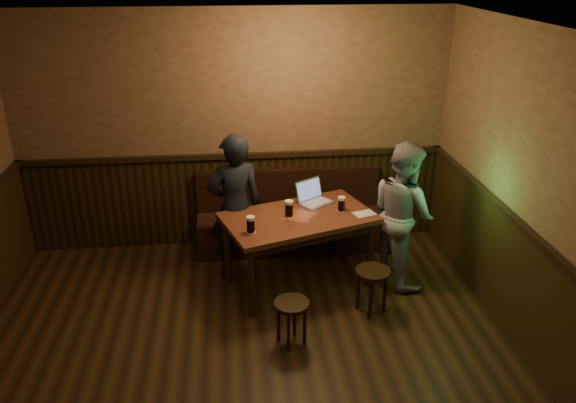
% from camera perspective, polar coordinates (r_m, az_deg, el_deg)
% --- Properties ---
extents(room, '(5.04, 6.04, 2.84)m').
position_cam_1_polar(room, '(4.12, -4.67, -6.99)').
color(room, black).
rests_on(room, ground).
extents(bench, '(2.20, 0.50, 0.95)m').
position_cam_1_polar(bench, '(6.80, 0.17, -2.27)').
color(bench, black).
rests_on(bench, ground).
extents(pub_table, '(1.73, 1.31, 0.82)m').
position_cam_1_polar(pub_table, '(5.86, 1.07, -2.41)').
color(pub_table, '#502416').
rests_on(pub_table, ground).
extents(stool_left, '(0.41, 0.41, 0.44)m').
position_cam_1_polar(stool_left, '(5.17, 0.37, -11.00)').
color(stool_left, black).
rests_on(stool_left, ground).
extents(stool_right, '(0.44, 0.44, 0.47)m').
position_cam_1_polar(stool_right, '(5.64, 8.57, -7.74)').
color(stool_right, black).
rests_on(stool_right, ground).
extents(pint_left, '(0.11, 0.11, 0.17)m').
position_cam_1_polar(pint_left, '(5.45, -3.82, -2.33)').
color(pint_left, '#B41626').
rests_on(pint_left, pub_table).
extents(pint_mid, '(0.11, 0.11, 0.18)m').
position_cam_1_polar(pint_mid, '(5.77, 0.11, -0.71)').
color(pint_mid, '#B41626').
rests_on(pint_mid, pub_table).
extents(pint_right, '(0.10, 0.10, 0.16)m').
position_cam_1_polar(pint_right, '(5.92, 5.46, -0.24)').
color(pint_right, '#B41626').
rests_on(pint_right, pub_table).
extents(laptop, '(0.44, 0.42, 0.24)m').
position_cam_1_polar(laptop, '(6.11, 2.55, 0.46)').
color(laptop, silver).
rests_on(laptop, pub_table).
extents(menu, '(0.26, 0.21, 0.00)m').
position_cam_1_polar(menu, '(5.92, 7.75, -1.22)').
color(menu, silver).
rests_on(menu, pub_table).
extents(person_suit, '(0.67, 0.51, 1.63)m').
position_cam_1_polar(person_suit, '(6.04, -5.40, -0.57)').
color(person_suit, black).
rests_on(person_suit, ground).
extents(person_grey, '(0.80, 0.91, 1.58)m').
position_cam_1_polar(person_grey, '(6.06, 11.57, -1.21)').
color(person_grey, gray).
rests_on(person_grey, ground).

